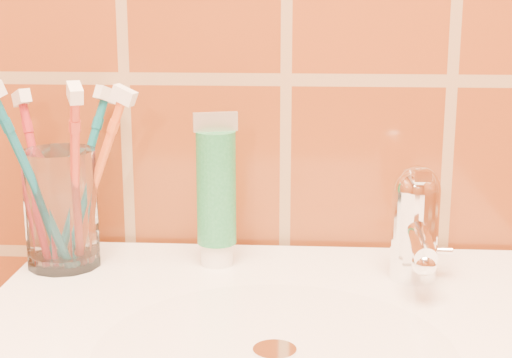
{
  "coord_description": "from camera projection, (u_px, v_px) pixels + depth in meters",
  "views": [
    {
      "loc": [
        0.02,
        0.32,
        1.14
      ],
      "look_at": [
        -0.03,
        1.08,
        0.96
      ],
      "focal_mm": 55.0,
      "sensor_mm": 36.0,
      "label": 1
    }
  ],
  "objects": [
    {
      "name": "toothbrush_0",
      "position": [
        33.0,
        182.0,
        0.79
      ],
      "size": [
        0.15,
        0.16,
        0.22
      ],
      "primitive_type": null,
      "rotation": [
        0.37,
        0.0,
        -0.74
      ],
      "color": "#0D5F75",
      "rests_on": "glass_tumbler"
    },
    {
      "name": "toothbrush_1",
      "position": [
        96.0,
        179.0,
        0.82
      ],
      "size": [
        0.14,
        0.12,
        0.2
      ],
      "primitive_type": null,
      "rotation": [
        0.39,
        0.0,
        1.31
      ],
      "color": "orange",
      "rests_on": "glass_tumbler"
    },
    {
      "name": "toothbrush_4",
      "position": [
        39.0,
        179.0,
        0.84
      ],
      "size": [
        0.14,
        0.14,
        0.2
      ],
      "primitive_type": null,
      "rotation": [
        0.35,
        0.0,
        -2.41
      ],
      "color": "#A3232B",
      "rests_on": "glass_tumbler"
    },
    {
      "name": "toothbrush_3",
      "position": [
        75.0,
        181.0,
        0.8
      ],
      "size": [
        0.11,
        0.16,
        0.22
      ],
      "primitive_type": null,
      "rotation": [
        0.34,
        0.0,
        0.44
      ],
      "color": "#BB3828",
      "rests_on": "glass_tumbler"
    },
    {
      "name": "faucet",
      "position": [
        416.0,
        220.0,
        0.79
      ],
      "size": [
        0.05,
        0.11,
        0.12
      ],
      "color": "white",
      "rests_on": "pedestal_sink"
    },
    {
      "name": "toothpaste_tube",
      "position": [
        216.0,
        195.0,
        0.83
      ],
      "size": [
        0.05,
        0.04,
        0.17
      ],
      "rotation": [
        0.0,
        0.0,
        0.27
      ],
      "color": "white",
      "rests_on": "pedestal_sink"
    },
    {
      "name": "glass_tumbler",
      "position": [
        62.0,
        208.0,
        0.83
      ],
      "size": [
        0.09,
        0.09,
        0.13
      ],
      "primitive_type": "cylinder",
      "rotation": [
        0.0,
        0.0,
        0.17
      ],
      "color": "white",
      "rests_on": "pedestal_sink"
    },
    {
      "name": "toothbrush_2",
      "position": [
        83.0,
        175.0,
        0.86
      ],
      "size": [
        0.15,
        0.16,
        0.21
      ],
      "primitive_type": null,
      "rotation": [
        0.41,
        0.0,
        2.49
      ],
      "color": "#0D606F",
      "rests_on": "glass_tumbler"
    }
  ]
}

